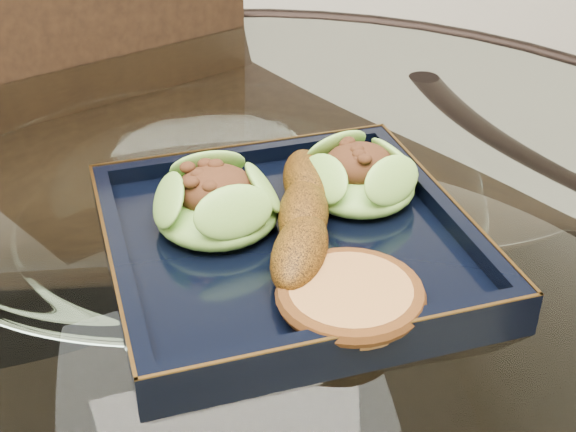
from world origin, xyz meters
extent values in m
cylinder|color=white|center=(0.00, 0.00, 0.76)|extent=(1.10, 1.10, 0.01)
torus|color=black|center=(0.00, 0.00, 0.76)|extent=(1.13, 1.13, 0.02)
cylinder|color=black|center=(0.28, 0.28, 0.38)|extent=(0.04, 0.04, 0.75)
cube|color=#321F10|center=(-0.01, 0.24, 0.49)|extent=(0.58, 0.58, 0.04)
cube|color=#321F10|center=(-0.09, 0.42, 0.77)|extent=(0.39, 0.20, 0.48)
cylinder|color=#321F10|center=(-0.26, 0.33, 0.23)|extent=(0.03, 0.03, 0.47)
cylinder|color=#321F10|center=(0.08, 0.49, 0.23)|extent=(0.03, 0.03, 0.47)
cube|color=black|center=(0.05, -0.05, 0.77)|extent=(0.30, 0.30, 0.02)
ellipsoid|color=#53932A|center=(0.00, -0.02, 0.80)|extent=(0.12, 0.12, 0.03)
ellipsoid|color=#5B9D2D|center=(0.12, -0.01, 0.80)|extent=(0.09, 0.09, 0.03)
ellipsoid|color=#64390A|center=(0.06, -0.05, 0.80)|extent=(0.09, 0.19, 0.03)
cylinder|color=#AA7038|center=(0.07, -0.14, 0.79)|extent=(0.11, 0.11, 0.02)
camera|label=1|loc=(-0.05, -0.55, 1.12)|focal=50.00mm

